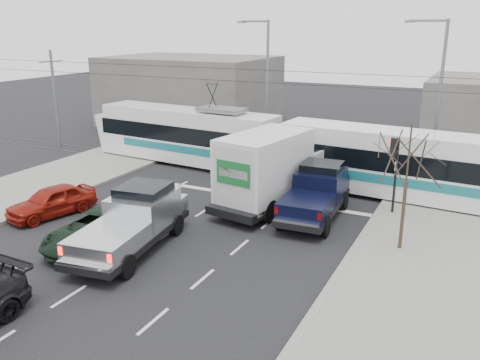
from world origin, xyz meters
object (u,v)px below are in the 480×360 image
at_px(box_truck, 272,170).
at_px(street_lamp_near, 437,90).
at_px(street_lamp_far, 265,78).
at_px(silver_pickup, 135,220).
at_px(tram, 279,147).
at_px(green_car, 99,228).
at_px(red_car, 52,201).
at_px(bare_tree, 408,159).
at_px(traffic_signal, 394,159).
at_px(navy_pickup, 317,192).

bearing_deg(box_truck, street_lamp_near, 63.11).
xyz_separation_m(street_lamp_far, silver_pickup, (2.05, -17.77, -3.93)).
xyz_separation_m(street_lamp_near, tram, (-7.83, -4.23, -3.25)).
relative_size(green_car, red_car, 1.24).
bearing_deg(box_truck, bare_tree, -12.81).
bearing_deg(box_truck, silver_pickup, -104.19).
height_order(traffic_signal, green_car, traffic_signal).
height_order(tram, box_truck, tram).
relative_size(bare_tree, street_lamp_far, 0.56).
distance_m(street_lamp_near, box_truck, 11.35).
relative_size(street_lamp_far, green_car, 1.73).
distance_m(traffic_signal, street_lamp_far, 14.47).
xyz_separation_m(street_lamp_far, tram, (3.67, -6.23, -3.25)).
height_order(tram, green_car, tram).
bearing_deg(box_truck, green_car, -111.49).
distance_m(street_lamp_far, green_car, 18.82).
relative_size(silver_pickup, navy_pickup, 1.15).
bearing_deg(street_lamp_near, street_lamp_far, 170.13).
bearing_deg(traffic_signal, box_truck, -167.06).
xyz_separation_m(bare_tree, red_car, (-15.48, -3.12, -3.08)).
bearing_deg(street_lamp_far, tram, -59.51).
distance_m(street_lamp_near, navy_pickup, 10.79).
relative_size(traffic_signal, tram, 0.14).
distance_m(bare_tree, navy_pickup, 5.43).
bearing_deg(navy_pickup, red_car, -157.20).
relative_size(navy_pickup, red_car, 1.40).
relative_size(silver_pickup, box_truck, 0.86).
bearing_deg(traffic_signal, street_lamp_far, 138.28).
bearing_deg(bare_tree, navy_pickup, 151.98).
bearing_deg(tram, box_truck, -68.06).
height_order(silver_pickup, navy_pickup, navy_pickup).
distance_m(traffic_signal, tram, 7.76).
relative_size(tram, box_truck, 3.30).
distance_m(tram, silver_pickup, 11.67).
height_order(bare_tree, navy_pickup, bare_tree).
xyz_separation_m(box_truck, navy_pickup, (2.49, -0.48, -0.66)).
xyz_separation_m(traffic_signal, red_car, (-14.35, -7.12, -2.03)).
height_order(tram, silver_pickup, tram).
bearing_deg(traffic_signal, green_car, -138.80).
relative_size(street_lamp_far, red_car, 2.15).
bearing_deg(navy_pickup, street_lamp_near, 64.38).
distance_m(tram, box_truck, 4.77).
xyz_separation_m(street_lamp_near, red_car, (-15.20, -14.62, -4.40)).
height_order(street_lamp_near, silver_pickup, street_lamp_near).
bearing_deg(street_lamp_far, green_car, -88.06).
distance_m(street_lamp_far, box_truck, 12.36).
height_order(box_truck, green_car, box_truck).
relative_size(street_lamp_far, navy_pickup, 1.54).
bearing_deg(bare_tree, street_lamp_near, 91.42).
xyz_separation_m(box_truck, green_car, (-4.47, -7.51, -1.13)).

